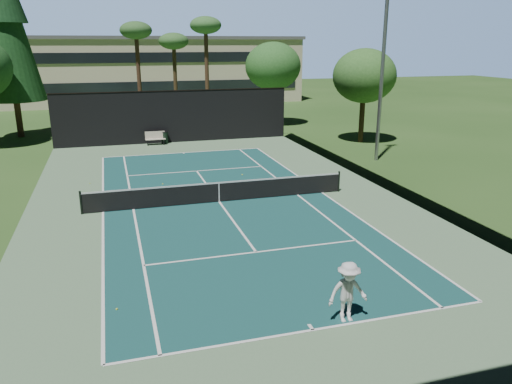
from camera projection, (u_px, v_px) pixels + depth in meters
ground at (219, 202)px, 24.48m from camera, size 160.00×160.00×0.00m
apron_slab at (219, 202)px, 24.48m from camera, size 18.00×32.00×0.01m
court_surface at (219, 202)px, 24.48m from camera, size 10.97×23.77×0.01m
court_lines at (219, 202)px, 24.48m from camera, size 11.07×23.87×0.01m
tennis_net at (219, 191)px, 24.32m from camera, size 12.90×0.10×1.10m
fence at (218, 162)px, 23.96m from camera, size 18.04×32.05×4.03m
player at (348, 292)px, 13.80m from camera, size 1.17×0.69×1.78m
tennis_ball_a at (117, 309)px, 14.59m from camera, size 0.07×0.07×0.07m
tennis_ball_b at (163, 184)px, 27.51m from camera, size 0.07×0.07×0.07m
tennis_ball_c at (242, 175)px, 29.41m from camera, size 0.08×0.08×0.08m
tennis_ball_d at (90, 183)px, 27.64m from camera, size 0.06×0.06×0.06m
park_bench at (155, 138)px, 38.07m from camera, size 1.50×0.45×1.02m
trash_bin at (165, 137)px, 38.55m from camera, size 0.56×0.56×0.95m
pine_tree at (5, 15)px, 38.70m from camera, size 4.80×4.80×15.00m
palm_a at (136, 35)px, 43.64m from camera, size 2.80×2.80×9.32m
palm_b at (174, 44)px, 46.66m from camera, size 2.80×2.80×8.42m
palm_c at (206, 30)px, 44.22m from camera, size 2.80×2.80×9.77m
decid_tree_a at (273, 66)px, 45.84m from camera, size 5.12×5.12×7.62m
decid_tree_b at (364, 76)px, 37.84m from camera, size 4.80×4.80×7.14m
campus_building at (144, 69)px, 65.52m from camera, size 40.50×12.50×8.30m
light_pole at (383, 60)px, 31.39m from camera, size 0.90×0.25×12.22m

